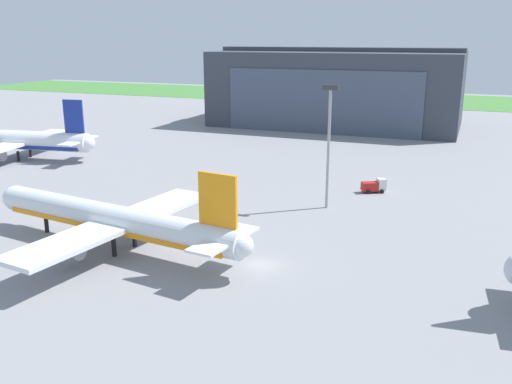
{
  "coord_description": "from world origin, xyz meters",
  "views": [
    {
      "loc": [
        21.48,
        -55.8,
        25.67
      ],
      "look_at": [
        -7.0,
        16.14,
        3.87
      ],
      "focal_mm": 38.93,
      "sensor_mm": 36.0,
      "label": 1
    }
  ],
  "objects": [
    {
      "name": "ground_plane",
      "position": [
        0.0,
        0.0,
        0.0
      ],
      "size": [
        440.0,
        440.0,
        0.0
      ],
      "primitive_type": "plane",
      "color": "gray"
    },
    {
      "name": "ops_van",
      "position": [
        6.72,
        36.16,
        1.14
      ],
      "size": [
        4.29,
        3.37,
        2.34
      ],
      "color": "silver",
      "rests_on": "ground_plane"
    },
    {
      "name": "grass_field_strip",
      "position": [
        0.0,
        184.57,
        0.04
      ],
      "size": [
        440.0,
        56.0,
        0.08
      ],
      "primitive_type": "cube",
      "color": "#447F38",
      "rests_on": "ground_plane"
    },
    {
      "name": "airliner_far_right",
      "position": [
        -69.83,
        34.81,
        3.98
      ],
      "size": [
        36.23,
        31.98,
        13.07
      ],
      "color": "white",
      "rests_on": "ground_plane"
    },
    {
      "name": "apron_light_mast",
      "position": [
        1.38,
        24.68,
        11.04
      ],
      "size": [
        2.4,
        0.5,
        18.82
      ],
      "color": "#99999E",
      "rests_on": "ground_plane"
    },
    {
      "name": "maintenance_hangar",
      "position": [
        -17.28,
        106.99,
        10.82
      ],
      "size": [
        70.06,
        34.95,
        22.56
      ],
      "color": "#383D47",
      "rests_on": "ground_plane"
    },
    {
      "name": "airliner_near_left",
      "position": [
        -18.57,
        -2.02,
        3.87
      ],
      "size": [
        39.38,
        31.49,
        11.61
      ],
      "color": "silver",
      "rests_on": "ground_plane"
    }
  ]
}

